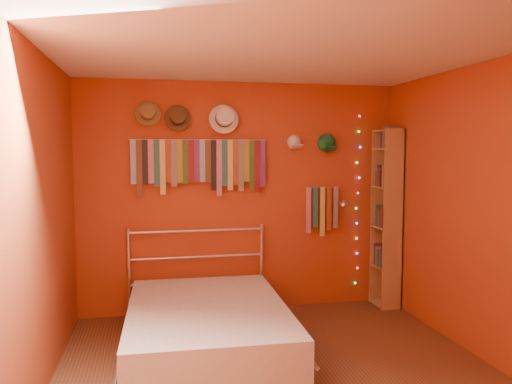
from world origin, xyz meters
TOP-DOWN VIEW (x-y plane):
  - ground at (0.00, 0.00)m, footprint 3.50×3.50m
  - back_wall at (0.00, 1.75)m, footprint 3.50×0.02m
  - right_wall at (1.75, 0.00)m, footprint 0.02×3.50m
  - left_wall at (-1.75, 0.00)m, footprint 0.02×3.50m
  - ceiling at (0.00, 0.00)m, footprint 3.50×3.50m
  - tie_rack at (-0.45, 1.68)m, footprint 1.45×0.03m
  - small_tie_rack at (0.91, 1.69)m, footprint 0.40×0.03m
  - fedora_olive at (-0.99, 1.66)m, footprint 0.26×0.14m
  - fedora_brown at (-0.69, 1.66)m, footprint 0.28×0.15m
  - fedora_white at (-0.20, 1.65)m, footprint 0.32×0.17m
  - cap_white at (0.58, 1.70)m, footprint 0.17×0.21m
  - cap_green at (0.96, 1.70)m, footprint 0.19×0.24m
  - fairy_lights at (1.34, 1.71)m, footprint 0.06×0.02m
  - reading_lamp at (1.08, 1.52)m, footprint 0.07×0.30m
  - bookshelf at (1.66, 1.53)m, footprint 0.25×0.34m
  - bed at (-0.50, 0.64)m, footprint 1.50×2.01m

SIDE VIEW (x-z plane):
  - ground at x=0.00m, z-range 0.00..0.00m
  - bed at x=-0.50m, z-range -0.26..0.70m
  - bookshelf at x=1.66m, z-range 0.02..2.02m
  - small_tie_rack at x=0.91m, z-range 0.84..1.40m
  - reading_lamp at x=1.08m, z-range 1.12..1.21m
  - fairy_lights at x=1.34m, z-range 0.22..2.16m
  - back_wall at x=0.00m, z-range 0.00..2.50m
  - right_wall at x=1.75m, z-range 0.00..2.50m
  - left_wall at x=-1.75m, z-range 0.00..2.50m
  - tie_rack at x=-0.45m, z-range 1.33..1.94m
  - cap_green at x=0.96m, z-range 1.75..1.94m
  - cap_white at x=0.58m, z-range 1.77..1.94m
  - fedora_white at x=-0.20m, z-range 1.95..2.26m
  - fedora_brown at x=-0.69m, z-range 1.97..2.25m
  - fedora_olive at x=-0.99m, z-range 2.02..2.28m
  - ceiling at x=0.00m, z-range 2.49..2.51m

